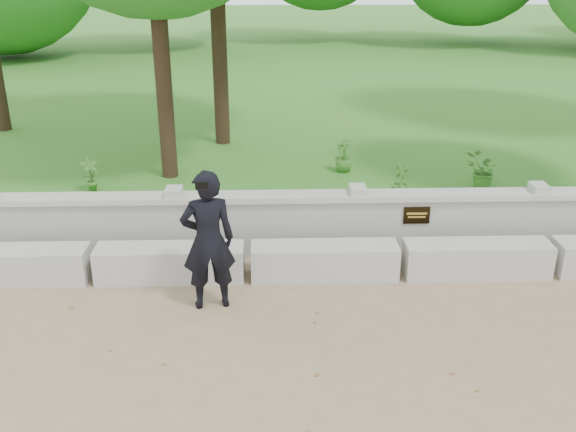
% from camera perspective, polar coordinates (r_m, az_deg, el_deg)
% --- Properties ---
extents(ground, '(80.00, 80.00, 0.00)m').
position_cam_1_polar(ground, '(7.03, 12.89, -12.33)').
color(ground, '#8F7857').
rests_on(ground, ground).
extents(lawn, '(40.00, 22.00, 0.25)m').
position_cam_1_polar(lawn, '(20.01, 3.23, 11.31)').
color(lawn, '#3E7422').
rests_on(lawn, ground).
extents(concrete_bench, '(11.90, 0.45, 0.45)m').
position_cam_1_polar(concrete_bench, '(8.51, 10.00, -3.85)').
color(concrete_bench, '#A6A49C').
rests_on(concrete_bench, ground).
extents(parapet_wall, '(12.50, 0.35, 0.90)m').
position_cam_1_polar(parapet_wall, '(9.04, 9.25, -0.54)').
color(parapet_wall, '#9C9A93').
rests_on(parapet_wall, ground).
extents(man_main, '(0.69, 0.63, 1.71)m').
position_cam_1_polar(man_main, '(7.47, -7.12, -2.17)').
color(man_main, black).
rests_on(man_main, ground).
extents(shrub_a, '(0.38, 0.36, 0.60)m').
position_cam_1_polar(shrub_a, '(11.10, -17.14, 3.55)').
color(shrub_a, '#3B7427').
rests_on(shrub_a, lawn).
extents(shrub_b, '(0.32, 0.37, 0.62)m').
position_cam_1_polar(shrub_b, '(10.37, 9.89, 2.99)').
color(shrub_b, '#3B7427').
rests_on(shrub_b, lawn).
extents(shrub_c, '(0.65, 0.60, 0.60)m').
position_cam_1_polar(shrub_c, '(11.25, 16.89, 3.82)').
color(shrub_c, '#3B7427').
rests_on(shrub_c, lawn).
extents(shrub_d, '(0.41, 0.43, 0.60)m').
position_cam_1_polar(shrub_d, '(11.67, 4.99, 5.39)').
color(shrub_d, '#3B7427').
rests_on(shrub_d, lawn).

